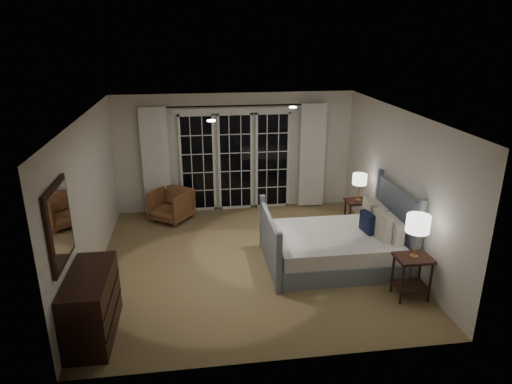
{
  "coord_description": "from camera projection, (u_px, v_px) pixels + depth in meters",
  "views": [
    {
      "loc": [
        -0.86,
        -6.85,
        3.71
      ],
      "look_at": [
        0.17,
        0.52,
        1.05
      ],
      "focal_mm": 32.0,
      "sensor_mm": 36.0,
      "label": 1
    }
  ],
  "objects": [
    {
      "name": "curtain_right",
      "position": [
        312.0,
        156.0,
        9.79
      ],
      "size": [
        0.55,
        0.1,
        2.25
      ],
      "primitive_type": "cube",
      "color": "white",
      "rests_on": "curtain_rod"
    },
    {
      "name": "wall_back",
      "position": [
        235.0,
        152.0,
        9.66
      ],
      "size": [
        5.0,
        0.02,
        2.5
      ],
      "primitive_type": "cube",
      "color": "silver",
      "rests_on": "floor"
    },
    {
      "name": "wall_left",
      "position": [
        89.0,
        199.0,
        7.0
      ],
      "size": [
        0.02,
        5.0,
        2.5
      ],
      "primitive_type": "cube",
      "color": "silver",
      "rests_on": "floor"
    },
    {
      "name": "floor",
      "position": [
        250.0,
        261.0,
        7.75
      ],
      "size": [
        5.0,
        5.0,
        0.0
      ],
      "primitive_type": "plane",
      "color": "olive",
      "rests_on": "ground"
    },
    {
      "name": "ceiling",
      "position": [
        250.0,
        114.0,
        6.91
      ],
      "size": [
        5.0,
        5.0,
        0.0
      ],
      "primitive_type": "plane",
      "rotation": [
        3.14,
        0.0,
        0.0
      ],
      "color": "silver",
      "rests_on": "wall_back"
    },
    {
      "name": "downlight_b",
      "position": [
        211.0,
        121.0,
        6.46
      ],
      "size": [
        0.12,
        0.12,
        0.01
      ],
      "primitive_type": "cylinder",
      "color": "white",
      "rests_on": "ceiling"
    },
    {
      "name": "armchair",
      "position": [
        171.0,
        205.0,
        9.31
      ],
      "size": [
        0.99,
        1.0,
        0.66
      ],
      "primitive_type": "imported",
      "rotation": [
        0.0,
        0.0,
        -0.63
      ],
      "color": "brown",
      "rests_on": "floor"
    },
    {
      "name": "french_doors",
      "position": [
        235.0,
        160.0,
        9.67
      ],
      "size": [
        2.5,
        0.04,
        2.2
      ],
      "color": "black",
      "rests_on": "wall_back"
    },
    {
      "name": "wall_front",
      "position": [
        279.0,
        267.0,
        4.99
      ],
      "size": [
        5.0,
        0.02,
        2.5
      ],
      "primitive_type": "cube",
      "color": "silver",
      "rests_on": "floor"
    },
    {
      "name": "lamp_right",
      "position": [
        360.0,
        180.0,
        8.65
      ],
      "size": [
        0.27,
        0.27,
        0.53
      ],
      "color": "tan",
      "rests_on": "nightstand_right"
    },
    {
      "name": "nightstand_right",
      "position": [
        357.0,
        210.0,
        8.86
      ],
      "size": [
        0.46,
        0.37,
        0.6
      ],
      "color": "black",
      "rests_on": "floor"
    },
    {
      "name": "mirror",
      "position": [
        59.0,
        225.0,
        5.34
      ],
      "size": [
        0.05,
        0.85,
        1.0
      ],
      "color": "black",
      "rests_on": "wall_left"
    },
    {
      "name": "lamp_left",
      "position": [
        418.0,
        224.0,
        6.32
      ],
      "size": [
        0.33,
        0.33,
        0.64
      ],
      "color": "tan",
      "rests_on": "nightstand_left"
    },
    {
      "name": "curtain_left",
      "position": [
        156.0,
        162.0,
        9.36
      ],
      "size": [
        0.55,
        0.1,
        2.25
      ],
      "primitive_type": "cube",
      "color": "white",
      "rests_on": "curtain_rod"
    },
    {
      "name": "bed",
      "position": [
        337.0,
        245.0,
        7.58
      ],
      "size": [
        2.19,
        1.57,
        1.27
      ],
      "color": "slate",
      "rests_on": "floor"
    },
    {
      "name": "nightstand_left",
      "position": [
        412.0,
        271.0,
        6.57
      ],
      "size": [
        0.5,
        0.4,
        0.65
      ],
      "color": "black",
      "rests_on": "floor"
    },
    {
      "name": "curtain_rod",
      "position": [
        235.0,
        106.0,
        9.23
      ],
      "size": [
        3.5,
        0.03,
        0.03
      ],
      "primitive_type": "cylinder",
      "rotation": [
        0.0,
        1.57,
        0.0
      ],
      "color": "black",
      "rests_on": "wall_back"
    },
    {
      "name": "downlight_a",
      "position": [
        293.0,
        107.0,
        7.57
      ],
      "size": [
        0.12,
        0.12,
        0.01
      ],
      "primitive_type": "cylinder",
      "color": "white",
      "rests_on": "ceiling"
    },
    {
      "name": "dresser",
      "position": [
        92.0,
        305.0,
        5.75
      ],
      "size": [
        0.52,
        1.23,
        0.87
      ],
      "color": "black",
      "rests_on": "floor"
    },
    {
      "name": "wall_right",
      "position": [
        398.0,
        185.0,
        7.65
      ],
      "size": [
        0.02,
        5.0,
        2.5
      ],
      "primitive_type": "cube",
      "color": "silver",
      "rests_on": "floor"
    }
  ]
}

